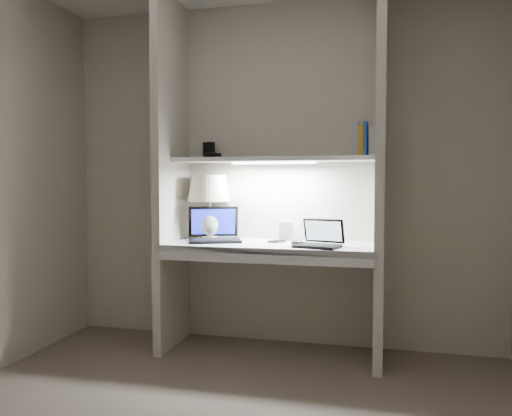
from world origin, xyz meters
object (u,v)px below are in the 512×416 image
(laptop_netbook, at_px, (320,240))
(laptop_main, at_px, (214,233))
(table_lamp, at_px, (209,196))
(speaker, at_px, (286,231))
(book_row, at_px, (368,141))

(laptop_netbook, bearing_deg, laptop_main, -175.75)
(table_lamp, xyz_separation_m, laptop_netbook, (0.85, -0.26, -0.28))
(speaker, xyz_separation_m, book_row, (0.57, 0.01, 0.64))
(laptop_netbook, relative_size, speaker, 2.35)
(laptop_main, bearing_deg, speaker, -4.01)
(book_row, bearing_deg, speaker, -179.30)
(table_lamp, bearing_deg, book_row, 2.27)
(speaker, distance_m, book_row, 0.86)
(table_lamp, bearing_deg, laptop_netbook, -17.01)
(laptop_netbook, bearing_deg, table_lamp, 177.43)
(table_lamp, height_order, laptop_netbook, table_lamp)
(laptop_main, relative_size, speaker, 3.22)
(table_lamp, distance_m, speaker, 0.63)
(laptop_main, xyz_separation_m, speaker, (0.49, 0.16, 0.02))
(laptop_main, distance_m, book_row, 1.26)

